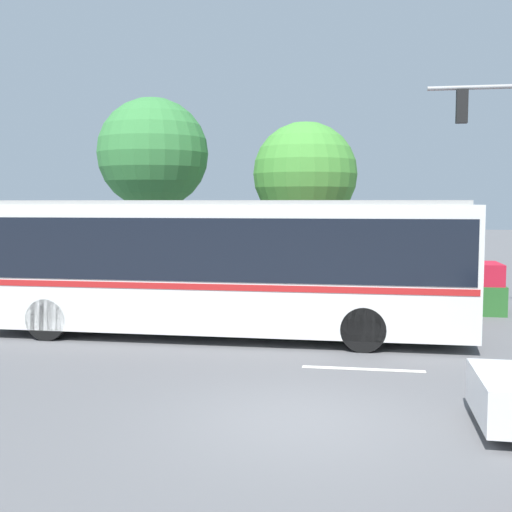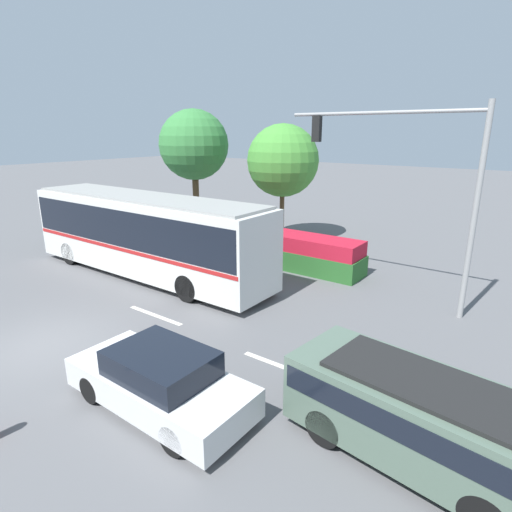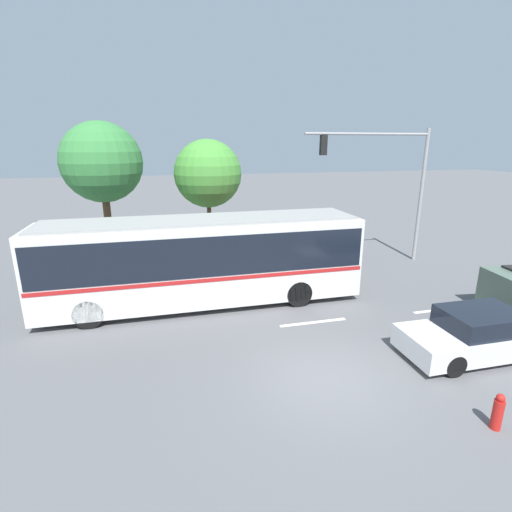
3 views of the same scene
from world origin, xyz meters
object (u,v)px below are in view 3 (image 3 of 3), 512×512
(street_tree_left, at_px, (102,163))
(fire_hydrant, at_px, (498,412))
(city_bus, at_px, (203,256))
(street_tree_centre, at_px, (208,174))
(traffic_light_pole, at_px, (393,174))
(sedan_foreground, at_px, (477,334))

(street_tree_left, height_order, fire_hydrant, street_tree_left)
(city_bus, bearing_deg, street_tree_left, -60.46)
(street_tree_centre, bearing_deg, city_bus, -99.03)
(traffic_light_pole, relative_size, street_tree_centre, 1.07)
(sedan_foreground, bearing_deg, street_tree_left, -48.25)
(traffic_light_pole, height_order, fire_hydrant, traffic_light_pole)
(traffic_light_pole, distance_m, street_tree_centre, 9.92)
(city_bus, height_order, sedan_foreground, city_bus)
(traffic_light_pole, relative_size, fire_hydrant, 7.76)
(street_tree_left, bearing_deg, sedan_foreground, -48.79)
(sedan_foreground, relative_size, fire_hydrant, 5.07)
(traffic_light_pole, bearing_deg, street_tree_centre, -31.21)
(traffic_light_pole, bearing_deg, fire_hydrant, 68.62)
(traffic_light_pole, bearing_deg, city_bus, 17.89)
(street_tree_centre, bearing_deg, traffic_light_pole, -31.21)
(traffic_light_pole, distance_m, fire_hydrant, 13.03)
(city_bus, relative_size, sedan_foreground, 2.71)
(city_bus, xyz_separation_m, sedan_foreground, (7.21, -5.68, -1.25))
(traffic_light_pole, xyz_separation_m, street_tree_centre, (-8.49, 5.14, -0.22))
(city_bus, relative_size, street_tree_left, 1.68)
(street_tree_left, bearing_deg, fire_hydrant, -58.91)
(street_tree_left, bearing_deg, street_tree_centre, 10.84)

